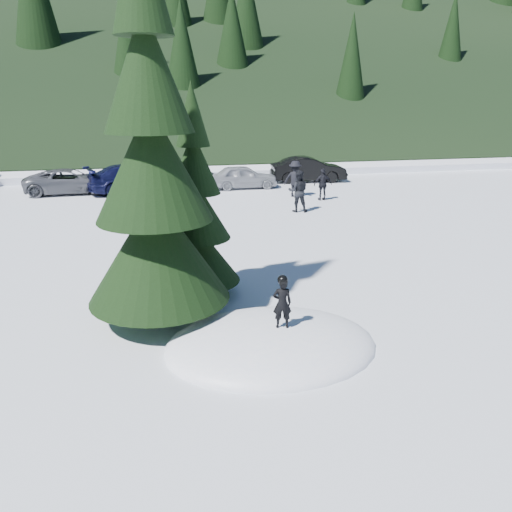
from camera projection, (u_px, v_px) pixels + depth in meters
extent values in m
plane|color=white|center=(271.00, 346.00, 10.46)|extent=(200.00, 200.00, 0.00)
ellipsoid|color=white|center=(271.00, 346.00, 10.46)|extent=(4.48, 3.52, 0.96)
cylinder|color=black|center=(160.00, 292.00, 11.49)|extent=(0.38, 0.38, 1.40)
cone|color=black|center=(157.00, 247.00, 11.15)|extent=(3.20, 3.20, 2.46)
cone|color=black|center=(152.00, 163.00, 10.58)|extent=(2.54, 2.54, 2.46)
cone|color=black|center=(146.00, 70.00, 10.00)|extent=(1.88, 1.88, 2.46)
cylinder|color=black|center=(198.00, 276.00, 13.05)|extent=(0.26, 0.26, 1.00)
cone|color=black|center=(197.00, 252.00, 12.85)|extent=(2.20, 2.20, 1.52)
cone|color=black|center=(195.00, 209.00, 12.49)|extent=(1.75, 1.75, 1.52)
cone|color=black|center=(194.00, 163.00, 12.14)|extent=(1.29, 1.29, 1.52)
cone|color=black|center=(192.00, 114.00, 11.78)|extent=(0.84, 0.84, 1.52)
imported|color=black|center=(282.00, 303.00, 10.09)|extent=(0.42, 0.30, 1.06)
imported|color=black|center=(298.00, 191.00, 22.25)|extent=(1.04, 0.89, 1.86)
imported|color=black|center=(323.00, 184.00, 24.73)|extent=(0.93, 0.39, 1.58)
imported|color=black|center=(295.00, 179.00, 25.54)|extent=(1.37, 1.24, 1.84)
imported|color=#56585F|center=(71.00, 181.00, 26.49)|extent=(4.75, 2.33, 1.30)
imported|color=black|center=(136.00, 178.00, 26.81)|extent=(5.55, 3.44, 1.50)
imported|color=#A1A3A9|center=(243.00, 177.00, 27.95)|extent=(3.82, 1.55, 1.30)
imported|color=black|center=(308.00, 169.00, 30.07)|extent=(4.61, 1.93, 1.48)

